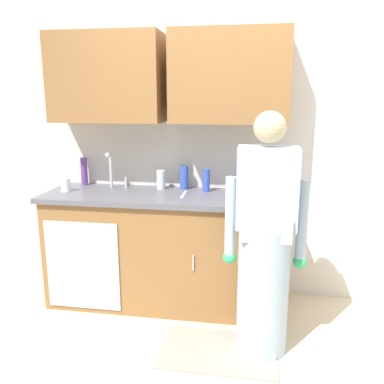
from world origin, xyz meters
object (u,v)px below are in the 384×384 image
Objects in this scene: bottle_water_tall at (161,180)px; bottle_cleaner_spray at (184,177)px; sink at (110,193)px; person_at_sink at (264,255)px; bottle_soap at (239,178)px; cup_by_sink at (65,185)px; bottle_dish_liquid at (84,171)px; knife_on_counter at (184,194)px; bottle_water_short at (206,180)px.

bottle_cleaner_spray is at bearing 9.74° from bottle_water_tall.
sink reaches higher than bottle_cleaner_spray.
bottle_soap is at bearing 106.22° from person_at_sink.
bottle_soap is 1.43m from cup_by_sink.
bottle_dish_liquid is at bearing 153.46° from person_at_sink.
sink is 2.08× the size of knife_on_counter.
person_at_sink is 0.89m from knife_on_counter.
bottle_dish_liquid is (-0.32, 0.22, 0.14)m from sink.
sink is at bearing -35.16° from bottle_dish_liquid.
cup_by_sink is (-0.05, -0.27, -0.07)m from bottle_dish_liquid.
sink reaches higher than bottle_soap.
bottle_cleaner_spray is 0.22m from knife_on_counter.
cup_by_sink reaches higher than knife_on_counter.
bottle_cleaner_spray reaches higher than bottle_water_tall.
bottle_cleaner_spray is (-0.20, 0.06, 0.01)m from bottle_water_short.
bottle_water_short is 0.77× the size of bottle_dish_liquid.
sink is 2.51× the size of bottle_cleaner_spray.
sink reaches higher than cup_by_sink.
bottle_water_tall is at bearing 139.82° from person_at_sink.
bottle_dish_liquid reaches higher than bottle_water_tall.
sink is at bearing 7.27° from cup_by_sink.
bottle_soap reaches higher than cup_by_sink.
knife_on_counter is at bearing 138.46° from person_at_sink.
knife_on_counter is at bearing 0.19° from sink.
sink is at bearing 88.80° from knife_on_counter.
cup_by_sink is at bearing -170.87° from bottle_water_short.
bottle_dish_liquid is (-1.58, 0.79, 0.37)m from person_at_sink.
bottle_soap reaches higher than bottle_cleaner_spray.
bottle_water_short is 0.78× the size of knife_on_counter.
bottle_dish_liquid is at bearing 175.49° from bottle_water_tall.
bottle_dish_liquid is at bearing 144.84° from sink.
person_at_sink is at bearing -40.18° from bottle_water_tall.
bottle_water_tall is (-0.19, -0.03, -0.02)m from bottle_cleaner_spray.
bottle_water_short is (-0.48, 0.70, 0.34)m from person_at_sink.
bottle_water_short is at bearing 9.99° from sink.
bottle_dish_liquid is at bearing 75.29° from knife_on_counter.
person_at_sink reaches higher than bottle_water_tall.
bottle_water_tall is (0.71, -0.06, -0.04)m from bottle_dish_liquid.
knife_on_counter is at bearing -13.32° from bottle_dish_liquid.
bottle_water_short is 0.94× the size of bottle_cleaner_spray.
bottle_cleaner_spray is 0.91m from bottle_dish_liquid.
bottle_water_short is 1.72× the size of cup_by_sink.
cup_by_sink is at bearing -172.73° from sink.
sink is at bearing 155.89° from person_at_sink.
bottle_cleaner_spray is (0.59, 0.20, 0.11)m from sink.
sink is 0.80m from bottle_water_short.
bottle_cleaner_spray is (-0.67, 0.77, 0.35)m from person_at_sink.
person_at_sink is 1.18m from bottle_water_tall.
bottle_soap is (-0.21, 0.73, 0.36)m from person_at_sink.
bottle_cleaner_spray is at bearing 161.85° from bottle_water_short.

